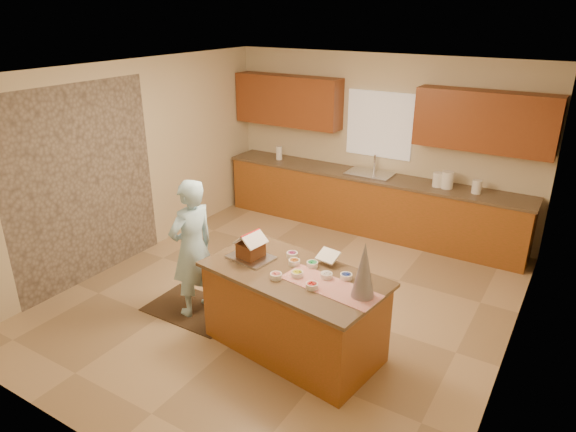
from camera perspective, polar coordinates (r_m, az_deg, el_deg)
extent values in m
plane|color=tan|center=(6.38, -0.17, -9.10)|extent=(5.50, 5.50, 0.00)
plane|color=silver|center=(5.48, -0.21, 15.75)|extent=(5.50, 5.50, 0.00)
plane|color=beige|center=(8.16, 10.09, 7.96)|extent=(5.50, 5.50, 0.00)
plane|color=beige|center=(3.95, -21.89, -9.49)|extent=(5.50, 5.50, 0.00)
plane|color=beige|center=(7.36, -17.10, 5.73)|extent=(5.50, 5.50, 0.00)
plane|color=beige|center=(5.05, 24.76, -2.91)|extent=(5.50, 5.50, 0.00)
plane|color=gray|center=(6.89, -21.76, 3.15)|extent=(0.00, 2.50, 2.50)
cube|color=white|center=(8.07, 10.15, 9.98)|extent=(1.05, 0.03, 1.00)
cube|color=brown|center=(8.17, 8.87, 1.34)|extent=(4.80, 0.60, 0.88)
cube|color=brown|center=(8.02, 9.06, 4.41)|extent=(4.85, 0.63, 0.04)
cube|color=brown|center=(8.57, 0.00, 12.73)|extent=(1.85, 0.35, 0.80)
cube|color=brown|center=(7.46, 21.08, 9.83)|extent=(1.85, 0.35, 0.80)
cube|color=silver|center=(8.02, 9.06, 4.34)|extent=(0.70, 0.45, 0.12)
cylinder|color=silver|center=(8.13, 9.63, 5.81)|extent=(0.03, 0.03, 0.28)
cube|color=brown|center=(5.32, 0.64, -10.72)|extent=(1.86, 1.12, 0.86)
cube|color=brown|center=(5.09, 0.66, -6.49)|extent=(1.95, 1.20, 0.04)
cube|color=#A7140B|center=(4.85, 4.73, -7.83)|extent=(1.01, 0.48, 0.01)
cube|color=silver|center=(5.35, -4.14, -4.61)|extent=(0.49, 0.39, 0.02)
cube|color=white|center=(5.22, 4.48, -4.43)|extent=(0.24, 0.20, 0.09)
cone|color=#A1A1AD|center=(4.61, 8.46, -5.97)|extent=(0.24, 0.24, 0.54)
cube|color=black|center=(6.26, -10.43, -10.15)|extent=(1.10, 0.71, 0.01)
imported|color=#ABDEF4|center=(5.84, -10.61, -3.54)|extent=(0.48, 0.65, 1.61)
cylinder|color=white|center=(7.67, 16.36, 3.91)|extent=(0.15, 0.15, 0.21)
cylinder|color=white|center=(7.63, 17.33, 3.86)|extent=(0.17, 0.17, 0.24)
cylinder|color=white|center=(7.56, 20.28, 3.08)|extent=(0.13, 0.13, 0.19)
cylinder|color=white|center=(8.71, -0.99, 7.04)|extent=(0.10, 0.10, 0.23)
cube|color=brown|center=(5.31, -4.16, -3.75)|extent=(0.25, 0.26, 0.16)
cube|color=white|center=(5.30, -4.69, -2.28)|extent=(0.18, 0.29, 0.12)
cube|color=white|center=(5.22, -3.71, -2.65)|extent=(0.18, 0.29, 0.12)
cylinder|color=red|center=(5.24, -4.22, -1.91)|extent=(0.06, 0.27, 0.02)
cylinder|color=#C76A23|center=(5.21, 0.71, -5.17)|extent=(0.12, 0.12, 0.05)
cylinder|color=green|center=(5.18, 2.73, -5.40)|extent=(0.12, 0.12, 0.05)
cylinder|color=#304AB6|center=(4.98, 6.50, -6.71)|extent=(0.12, 0.12, 0.05)
cylinder|color=#FB7A76|center=(4.96, -1.34, -6.69)|extent=(0.12, 0.12, 0.05)
cylinder|color=red|center=(4.80, 2.68, -7.78)|extent=(0.12, 0.12, 0.05)
cylinder|color=#A0356C|center=(5.36, 0.46, -4.34)|extent=(0.12, 0.12, 0.05)
cylinder|color=yellow|center=(4.99, 1.03, -6.49)|extent=(0.12, 0.12, 0.05)
cylinder|color=white|center=(4.98, 4.30, -6.63)|extent=(0.12, 0.12, 0.05)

